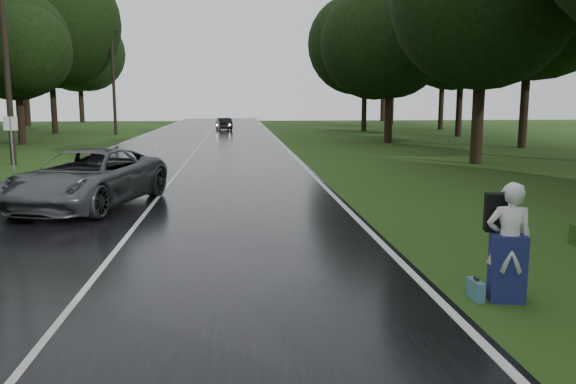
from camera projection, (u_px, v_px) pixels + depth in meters
name	position (u px, v px, depth m)	size (l,w,h in m)	color
ground	(79.00, 300.00, 9.37)	(160.00, 160.00, 0.00)	#254614
road	(185.00, 164.00, 29.04)	(12.00, 140.00, 0.04)	black
lane_center	(185.00, 163.00, 29.03)	(0.12, 140.00, 0.01)	silver
grey_car	(88.00, 178.00, 17.28)	(2.83, 6.14, 1.71)	#4E4F53
far_car	(224.00, 124.00, 60.45)	(1.35, 3.87, 1.28)	black
hitchhiker	(508.00, 246.00, 9.20)	(0.79, 0.75, 1.95)	silver
suitcase	(476.00, 290.00, 9.38)	(0.13, 0.44, 0.32)	teal
utility_pole_mid	(14.00, 165.00, 28.72)	(1.80, 0.28, 10.72)	black
utility_pole_far	(116.00, 135.00, 53.10)	(1.80, 0.28, 10.40)	black
road_sign_b	(14.00, 173.00, 25.36)	(0.60, 0.10, 2.49)	white
tree_left_e	(23.00, 144.00, 41.63)	(7.95, 7.95, 12.42)	black
tree_left_f	(55.00, 134.00, 54.58)	(10.95, 10.95, 17.11)	black
tree_right_d	(475.00, 164.00, 29.28)	(9.15, 9.15, 14.30)	black
tree_right_e	(388.00, 143.00, 43.48)	(8.11, 8.11, 12.66)	black
tree_right_f	(364.00, 131.00, 59.13)	(9.45, 9.45, 14.77)	black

